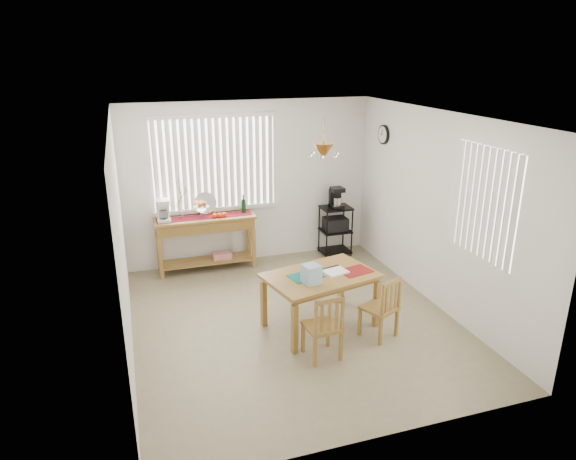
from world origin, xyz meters
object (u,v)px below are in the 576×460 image
object	(u,v)px
wire_cart	(335,226)
dining_table	(321,280)
sideboard	(206,230)
chair_left	(323,327)
cart_items	(336,198)
chair_right	(382,308)

from	to	relation	value
wire_cart	dining_table	size ratio (longest dim) A/B	0.57
sideboard	chair_left	xyz separation A→B (m)	(0.82, -2.92, -0.26)
sideboard	cart_items	world-z (taller)	cart_items
wire_cart	cart_items	size ratio (longest dim) A/B	2.43
wire_cart	chair_right	bearing A→B (deg)	-101.20
sideboard	chair_right	world-z (taller)	sideboard
sideboard	chair_left	size ratio (longest dim) A/B	1.92
chair_left	chair_right	size ratio (longest dim) A/B	1.02
chair_right	chair_left	bearing A→B (deg)	-165.44
chair_right	wire_cart	bearing A→B (deg)	78.80
wire_cart	chair_left	distance (m)	3.21
chair_left	chair_right	xyz separation A→B (m)	(0.83, 0.22, -0.01)
sideboard	cart_items	size ratio (longest dim) A/B	4.48
dining_table	chair_right	bearing A→B (deg)	-38.26
sideboard	dining_table	bearing A→B (deg)	-64.81
wire_cart	cart_items	bearing A→B (deg)	90.00
sideboard	dining_table	size ratio (longest dim) A/B	1.05
wire_cart	dining_table	distance (m)	2.49
wire_cart	cart_items	world-z (taller)	cart_items
chair_right	cart_items	bearing A→B (deg)	78.84
wire_cart	chair_right	world-z (taller)	wire_cart
sideboard	chair_right	size ratio (longest dim) A/B	1.95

